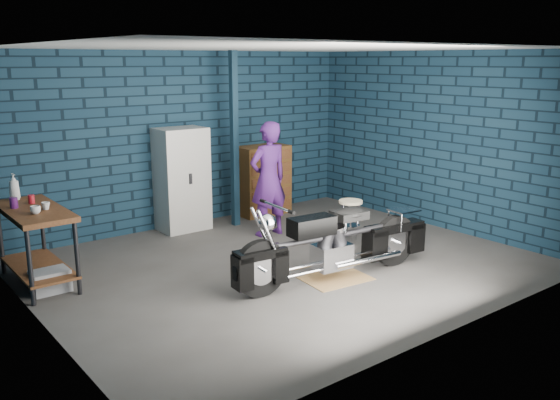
% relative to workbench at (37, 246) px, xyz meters
% --- Properties ---
extents(ground, '(6.00, 6.00, 0.00)m').
position_rel_workbench_xyz_m(ground, '(2.68, -1.25, -0.46)').
color(ground, '#454340').
rests_on(ground, ground).
extents(room_walls, '(6.02, 5.01, 2.71)m').
position_rel_workbench_xyz_m(room_walls, '(2.68, -0.69, 1.45)').
color(room_walls, '#102738').
rests_on(room_walls, ground).
extents(support_post, '(0.10, 0.10, 2.70)m').
position_rel_workbench_xyz_m(support_post, '(3.23, 0.70, 0.90)').
color(support_post, '#112736').
rests_on(support_post, ground).
extents(workbench, '(0.60, 1.40, 0.91)m').
position_rel_workbench_xyz_m(workbench, '(0.00, 0.00, 0.00)').
color(workbench, brown).
rests_on(workbench, ground).
extents(drip_mat, '(0.84, 0.67, 0.01)m').
position_rel_workbench_xyz_m(drip_mat, '(2.85, -2.02, -0.45)').
color(drip_mat, brown).
rests_on(drip_mat, ground).
extents(motorcycle, '(2.37, 0.87, 1.02)m').
position_rel_workbench_xyz_m(motorcycle, '(2.85, -2.02, 0.06)').
color(motorcycle, black).
rests_on(motorcycle, ground).
extents(person, '(0.63, 0.43, 1.70)m').
position_rel_workbench_xyz_m(person, '(3.32, -0.06, 0.39)').
color(person, '#481C69').
rests_on(person, ground).
extents(storage_bin, '(0.41, 0.29, 0.25)m').
position_rel_workbench_xyz_m(storage_bin, '(0.02, -0.34, -0.33)').
color(storage_bin, gray).
rests_on(storage_bin, ground).
extents(locker, '(0.73, 0.52, 1.57)m').
position_rel_workbench_xyz_m(locker, '(2.45, 0.98, 0.33)').
color(locker, beige).
rests_on(locker, ground).
extents(tool_chest, '(0.87, 0.48, 1.16)m').
position_rel_workbench_xyz_m(tool_chest, '(3.99, 0.98, 0.13)').
color(tool_chest, brown).
rests_on(tool_chest, ground).
extents(shop_stool, '(0.40, 0.40, 0.61)m').
position_rel_workbench_xyz_m(shop_stool, '(4.03, -1.06, -0.15)').
color(shop_stool, beige).
rests_on(shop_stool, ground).
extents(cup_a, '(0.14, 0.14, 0.09)m').
position_rel_workbench_xyz_m(cup_a, '(-0.05, -0.27, 0.50)').
color(cup_a, beige).
rests_on(cup_a, workbench).
extents(cup_b, '(0.12, 0.12, 0.09)m').
position_rel_workbench_xyz_m(cup_b, '(0.10, -0.15, 0.50)').
color(cup_b, beige).
rests_on(cup_b, workbench).
extents(mug_purple, '(0.10, 0.10, 0.12)m').
position_rel_workbench_xyz_m(mug_purple, '(-0.17, 0.14, 0.52)').
color(mug_purple, '#51175E').
rests_on(mug_purple, workbench).
extents(mug_red, '(0.10, 0.10, 0.10)m').
position_rel_workbench_xyz_m(mug_red, '(0.06, 0.25, 0.51)').
color(mug_red, '#A61621').
rests_on(mug_red, workbench).
extents(bottle, '(0.13, 0.13, 0.32)m').
position_rel_workbench_xyz_m(bottle, '(-0.05, 0.57, 0.62)').
color(bottle, gray).
rests_on(bottle, workbench).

